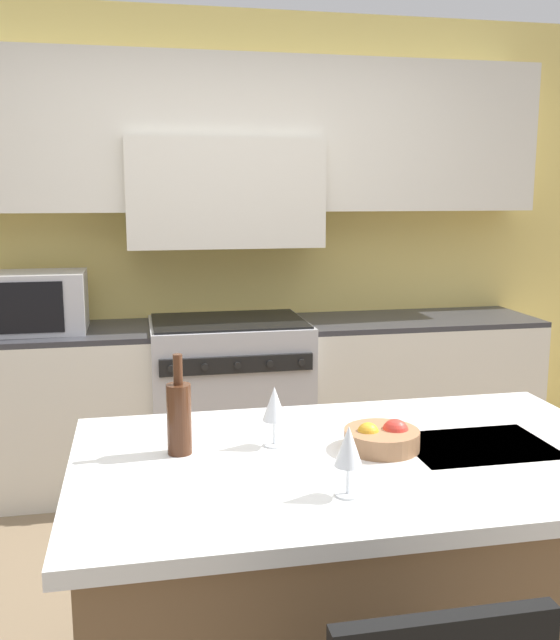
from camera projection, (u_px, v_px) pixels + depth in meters
The scene contains 9 objects.
back_cabinetry at pixel (221, 202), 4.18m from camera, with size 10.00×0.46×2.70m.
back_counter at pixel (229, 401), 4.15m from camera, with size 3.70×0.62×0.91m.
range_stove at pixel (229, 400), 4.13m from camera, with size 0.89×0.70×0.94m.
microwave at pixel (37, 302), 3.83m from camera, with size 0.51×0.39×0.32m.
kitchen_island at pixel (357, 592), 2.18m from camera, with size 1.68×1.02×0.90m.
wine_bottle at pixel (179, 416), 2.09m from camera, with size 0.07×0.07×0.30m.
wine_glass_near at pixel (348, 448), 1.80m from camera, with size 0.07×0.07×0.19m.
wine_glass_far at pixel (274, 406), 2.15m from camera, with size 0.07×0.07×0.19m.
fruit_bowl at pixel (382, 438), 2.14m from camera, with size 0.23×0.23×0.09m.
Camera 1 is at (-0.50, -2.24, 1.66)m, focal length 40.00 mm.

